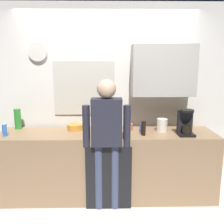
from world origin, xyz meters
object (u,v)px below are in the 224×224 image
cup_terracotta_mug (130,127)px  dish_soap (5,130)px  cup_blue_mug (143,128)px  storage_canister (162,125)px  mixing_bowl (75,127)px  bottle_olive_oil (105,120)px  person_at_sink (107,134)px  bottle_green_wine (188,120)px  potted_plant (104,122)px  bottle_clear_soda (18,119)px  cup_yellow_cup (190,125)px  coffee_maker (185,123)px  bottle_dark_sauce (143,128)px

cup_terracotta_mug → dish_soap: dish_soap is taller
cup_blue_mug → cup_terracotta_mug: (-0.16, 0.07, -0.00)m
storage_canister → dish_soap: bearing=-174.9°
mixing_bowl → bottle_olive_oil: bearing=10.8°
cup_terracotta_mug → person_at_sink: 0.52m
person_at_sink → cup_blue_mug: bearing=41.1°
bottle_green_wine → mixing_bowl: bearing=176.7°
mixing_bowl → potted_plant: (0.39, -0.11, 0.09)m
cup_blue_mug → storage_canister: 0.26m
bottle_clear_soda → cup_yellow_cup: 2.41m
bottle_olive_oil → storage_canister: (0.76, -0.17, -0.04)m
bottle_clear_soda → potted_plant: bearing=-9.0°
bottle_olive_oil → cup_yellow_cup: bearing=0.5°
bottle_clear_soda → mixing_bowl: (0.80, -0.08, -0.10)m
potted_plant → bottle_clear_soda: bearing=171.0°
bottle_green_wine → bottle_clear_soda: (-2.32, 0.16, -0.01)m
bottle_green_wine → bottle_olive_oil: size_ratio=1.20×
cup_yellow_cup → person_at_sink: (-1.18, -0.53, 0.02)m
cup_blue_mug → cup_yellow_cup: (0.70, 0.19, -0.01)m
coffee_maker → potted_plant: bearing=171.9°
bottle_dark_sauce → person_at_sink: bearing=-159.9°
bottle_green_wine → storage_canister: bearing=-179.3°
cup_blue_mug → cup_yellow_cup: size_ratio=1.18×
cup_blue_mug → dish_soap: 1.76m
bottle_dark_sauce → cup_terracotta_mug: bearing=120.7°
bottle_green_wine → bottle_dark_sauce: bottle_green_wine is taller
coffee_maker → cup_yellow_cup: size_ratio=3.88×
person_at_sink → mixing_bowl: bearing=139.9°
bottle_green_wine → potted_plant: bottle_green_wine is taller
bottle_clear_soda → bottle_olive_oil: bearing=0.1°
dish_soap → person_at_sink: (1.27, -0.17, -0.02)m
bottle_clear_soda → cup_yellow_cup: bottle_clear_soda is taller
cup_yellow_cup → potted_plant: bearing=-170.7°
coffee_maker → bottle_dark_sauce: (-0.53, -0.01, -0.06)m
cup_terracotta_mug → mixing_bowl: (-0.75, 0.03, -0.01)m
bottle_dark_sauce → cup_blue_mug: bottle_dark_sauce is taller
dish_soap → bottle_green_wine: bearing=4.5°
cup_terracotta_mug → storage_canister: (0.42, -0.06, 0.04)m
bottle_olive_oil → potted_plant: 0.19m
bottle_green_wine → bottle_dark_sauce: 0.65m
bottle_olive_oil → bottle_clear_soda: size_ratio=0.89×
bottle_green_wine → cup_yellow_cup: 0.23m
mixing_bowl → dish_soap: size_ratio=1.22×
bottle_olive_oil → bottle_clear_soda: 1.21m
bottle_green_wine → cup_blue_mug: bearing=-178.6°
bottle_green_wine → bottle_olive_oil: 1.12m
cup_blue_mug → bottle_olive_oil: bearing=160.2°
cup_blue_mug → bottle_green_wine: bearing=1.4°
bottle_olive_oil → cup_terracotta_mug: bearing=-17.5°
dish_soap → potted_plant: bearing=7.4°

